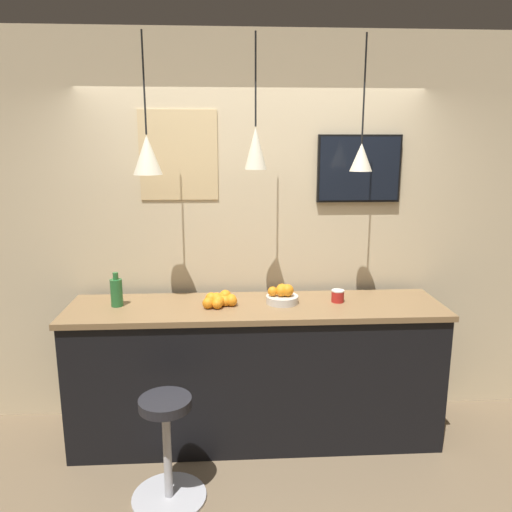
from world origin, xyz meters
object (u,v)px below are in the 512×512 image
(fruit_bowl, at_px, (282,295))
(mounted_tv, at_px, (359,169))
(juice_bottle, at_px, (117,292))
(spread_jar, at_px, (338,296))
(bar_stool, at_px, (167,442))

(fruit_bowl, distance_m, mounted_tv, 1.10)
(fruit_bowl, height_order, mounted_tv, mounted_tv)
(juice_bottle, relative_size, spread_jar, 2.65)
(bar_stool, distance_m, spread_jar, 1.50)
(bar_stool, xyz_separation_m, spread_jar, (1.15, 0.68, 0.67))
(juice_bottle, distance_m, spread_jar, 1.54)
(spread_jar, xyz_separation_m, mounted_tv, (0.20, 0.34, 0.87))
(fruit_bowl, distance_m, juice_bottle, 1.15)
(fruit_bowl, relative_size, juice_bottle, 0.95)
(juice_bottle, bearing_deg, mounted_tv, 11.00)
(mounted_tv, bearing_deg, spread_jar, -120.87)
(bar_stool, relative_size, fruit_bowl, 2.93)
(fruit_bowl, relative_size, mounted_tv, 0.37)
(bar_stool, height_order, spread_jar, spread_jar)
(bar_stool, distance_m, mounted_tv, 2.29)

